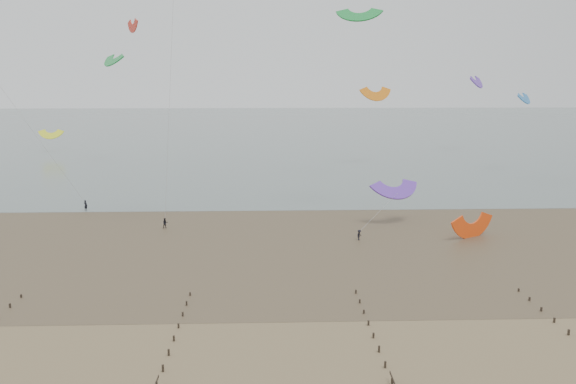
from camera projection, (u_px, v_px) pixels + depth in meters
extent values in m
plane|color=brown|center=(331.00, 346.00, 49.28)|extent=(500.00, 500.00, 0.00)
plane|color=#475654|center=(282.00, 129.00, 244.85)|extent=(500.00, 500.00, 0.00)
plane|color=#473A28|center=(306.00, 235.00, 83.50)|extent=(500.00, 500.00, 0.00)
ellipsoid|color=slate|center=(169.00, 265.00, 70.22)|extent=(23.60, 14.36, 0.01)
ellipsoid|color=slate|center=(382.00, 228.00, 86.82)|extent=(33.64, 18.32, 0.01)
ellipsoid|color=slate|center=(47.00, 228.00, 87.12)|extent=(26.95, 14.22, 0.01)
cube|color=black|center=(10.00, 306.00, 57.38)|extent=(0.16, 0.16, 0.48)
cube|color=black|center=(21.00, 296.00, 59.96)|extent=(0.16, 0.16, 0.45)
cube|color=black|center=(163.00, 369.00, 45.07)|extent=(0.16, 0.16, 0.62)
cube|color=black|center=(169.00, 353.00, 47.65)|extent=(0.16, 0.16, 0.59)
cube|color=black|center=(174.00, 339.00, 50.23)|extent=(0.16, 0.16, 0.57)
cube|color=black|center=(179.00, 326.00, 52.80)|extent=(0.16, 0.16, 0.54)
cube|color=black|center=(183.00, 314.00, 55.38)|extent=(0.16, 0.16, 0.51)
cube|color=black|center=(187.00, 304.00, 57.96)|extent=(0.16, 0.16, 0.48)
cube|color=black|center=(190.00, 294.00, 60.53)|extent=(0.16, 0.16, 0.45)
cube|color=black|center=(392.00, 382.00, 43.07)|extent=(0.16, 0.16, 0.65)
cube|color=black|center=(385.00, 365.00, 45.65)|extent=(0.16, 0.16, 0.62)
cube|color=black|center=(379.00, 349.00, 48.23)|extent=(0.16, 0.16, 0.59)
cube|color=black|center=(373.00, 336.00, 50.80)|extent=(0.16, 0.16, 0.57)
cube|color=black|center=(368.00, 323.00, 53.38)|extent=(0.16, 0.16, 0.54)
cube|color=black|center=(364.00, 312.00, 55.96)|extent=(0.16, 0.16, 0.51)
cube|color=black|center=(360.00, 301.00, 58.53)|extent=(0.16, 0.16, 0.48)
cube|color=black|center=(356.00, 292.00, 61.11)|extent=(0.16, 0.16, 0.45)
cube|color=black|center=(569.00, 333.00, 51.38)|extent=(0.16, 0.16, 0.57)
cube|color=black|center=(554.00, 321.00, 53.95)|extent=(0.16, 0.16, 0.54)
cube|color=black|center=(541.00, 309.00, 56.53)|extent=(0.16, 0.16, 0.51)
cube|color=black|center=(529.00, 299.00, 59.11)|extent=(0.16, 0.16, 0.48)
cube|color=black|center=(519.00, 290.00, 61.68)|extent=(0.16, 0.16, 0.45)
imported|color=black|center=(86.00, 205.00, 98.12)|extent=(0.80, 0.69, 1.87)
imported|color=black|center=(359.00, 235.00, 80.56)|extent=(1.07, 1.15, 1.56)
imported|color=black|center=(165.00, 223.00, 86.83)|extent=(0.95, 0.85, 1.62)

